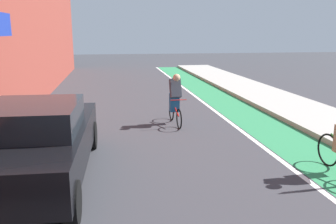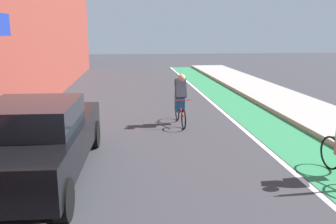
# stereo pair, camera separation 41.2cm
# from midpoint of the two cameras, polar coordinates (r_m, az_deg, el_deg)

# --- Properties ---
(ground_plane) EXTENTS (72.89, 72.89, 0.00)m
(ground_plane) POSITION_cam_midpoint_polar(r_m,az_deg,el_deg) (10.10, -1.83, -3.18)
(ground_plane) COLOR #38383D
(bike_lane_paint) EXTENTS (1.60, 33.13, 0.00)m
(bike_lane_paint) POSITION_cam_midpoint_polar(r_m,az_deg,el_deg) (12.72, 11.01, -0.04)
(bike_lane_paint) COLOR #2D8451
(bike_lane_paint) RESTS_ON ground
(lane_divider_stripe) EXTENTS (0.12, 33.13, 0.00)m
(lane_divider_stripe) POSITION_cam_midpoint_polar(r_m,az_deg,el_deg) (12.44, 7.12, -0.18)
(lane_divider_stripe) COLOR white
(lane_divider_stripe) RESTS_ON ground
(sidewalk_right) EXTENTS (2.53, 33.13, 0.14)m
(sidewalk_right) POSITION_cam_midpoint_polar(r_m,az_deg,el_deg) (13.55, 19.24, 0.56)
(sidewalk_right) COLOR #A8A59E
(sidewalk_right) RESTS_ON ground
(parked_sedan_black) EXTENTS (2.05, 4.65, 1.53)m
(parked_sedan_black) POSITION_cam_midpoint_polar(r_m,az_deg,el_deg) (7.15, -22.02, -4.34)
(parked_sedan_black) COLOR black
(parked_sedan_black) RESTS_ON ground
(cyclist_trailing) EXTENTS (0.48, 1.65, 1.58)m
(cyclist_trailing) POSITION_cam_midpoint_polar(r_m,az_deg,el_deg) (10.68, 0.05, 2.15)
(cyclist_trailing) COLOR black
(cyclist_trailing) RESTS_ON ground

